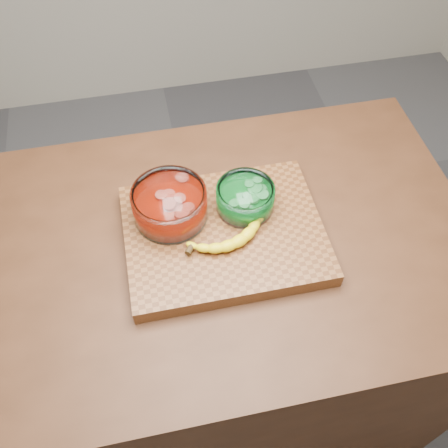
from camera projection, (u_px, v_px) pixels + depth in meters
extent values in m
plane|color=#525256|center=(224.00, 376.00, 1.89)|extent=(3.50, 3.50, 0.00)
cube|color=#462715|center=(224.00, 324.00, 1.53)|extent=(1.20, 0.80, 0.90)
cube|color=brown|center=(224.00, 234.00, 1.15)|extent=(0.45, 0.35, 0.04)
cylinder|color=white|center=(170.00, 205.00, 1.13)|extent=(0.17, 0.17, 0.08)
cylinder|color=#BC1B07|center=(170.00, 208.00, 1.14)|extent=(0.15, 0.15, 0.05)
cylinder|color=#EF604B|center=(169.00, 199.00, 1.11)|extent=(0.14, 0.14, 0.02)
cylinder|color=white|center=(245.00, 198.00, 1.15)|extent=(0.13, 0.13, 0.06)
cylinder|color=#13882A|center=(245.00, 200.00, 1.16)|extent=(0.11, 0.11, 0.04)
cylinder|color=#63D26D|center=(245.00, 193.00, 1.13)|extent=(0.11, 0.11, 0.02)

